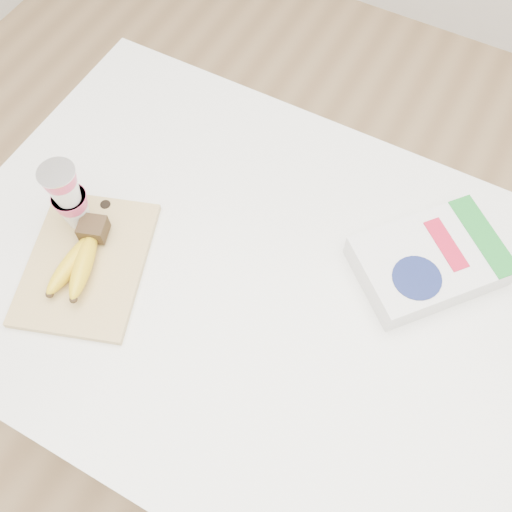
% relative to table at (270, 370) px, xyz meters
% --- Properties ---
extents(room, '(4.00, 4.00, 4.00)m').
position_rel_table_xyz_m(room, '(0.00, 0.00, 0.89)').
color(room, tan).
rests_on(room, ground).
extents(table, '(1.24, 0.82, 0.93)m').
position_rel_table_xyz_m(table, '(0.00, 0.00, 0.00)').
color(table, white).
rests_on(table, ground).
extents(cutting_board, '(0.29, 0.34, 0.01)m').
position_rel_table_xyz_m(cutting_board, '(-0.33, -0.12, 0.47)').
color(cutting_board, tan).
rests_on(cutting_board, table).
extents(bananas, '(0.10, 0.18, 0.05)m').
position_rel_table_xyz_m(bananas, '(-0.33, -0.12, 0.50)').
color(bananas, '#382816').
rests_on(bananas, cutting_board).
extents(yogurt_stack, '(0.07, 0.07, 0.15)m').
position_rel_table_xyz_m(yogurt_stack, '(-0.39, -0.05, 0.56)').
color(yogurt_stack, white).
rests_on(yogurt_stack, cutting_board).
extents(cereal_box, '(0.29, 0.30, 0.06)m').
position_rel_table_xyz_m(cereal_box, '(0.22, 0.17, 0.49)').
color(cereal_box, white).
rests_on(cereal_box, table).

